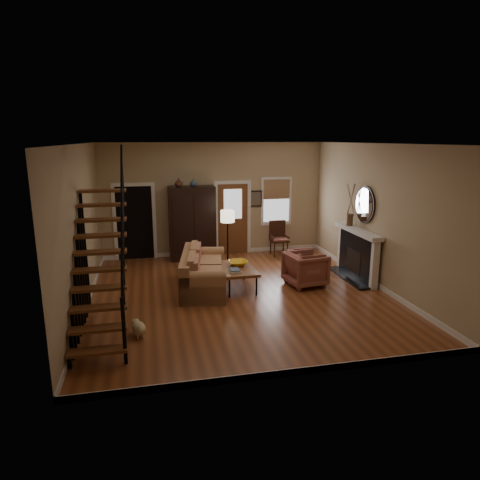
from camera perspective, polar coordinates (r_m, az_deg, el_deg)
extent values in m
plane|color=brown|center=(9.68, -0.07, -7.21)|extent=(7.00, 7.00, 0.00)
plane|color=white|center=(9.06, -0.08, 12.72)|extent=(7.00, 7.00, 0.00)
cube|color=tan|center=(12.62, -3.47, 5.39)|extent=(6.50, 0.04, 3.30)
cube|color=tan|center=(9.12, -20.46, 1.44)|extent=(0.04, 7.00, 3.30)
cube|color=tan|center=(10.40, 17.72, 3.04)|extent=(0.04, 7.00, 3.30)
cube|color=black|center=(12.73, -13.83, 2.35)|extent=(1.00, 0.36, 2.10)
cube|color=brown|center=(12.80, -0.98, 2.80)|extent=(0.90, 0.06, 2.10)
cube|color=silver|center=(13.04, 4.87, 5.17)|extent=(0.96, 0.06, 1.46)
cube|color=black|center=(11.00, 15.50, -2.01)|extent=(0.24, 1.60, 1.15)
cube|color=white|center=(10.83, 15.42, 1.16)|extent=(0.30, 1.95, 0.10)
cylinder|color=silver|center=(10.78, 16.25, 4.56)|extent=(0.05, 0.90, 0.90)
imported|color=#4C2619|center=(11.99, -8.18, 7.61)|extent=(0.24, 0.24, 0.25)
imported|color=#334C60|center=(12.03, -6.26, 7.60)|extent=(0.20, 0.20, 0.21)
imported|color=yellow|center=(10.03, -0.28, -3.10)|extent=(0.45, 0.45, 0.11)
imported|color=maroon|center=(10.24, 8.75, -3.86)|extent=(0.99, 0.97, 0.79)
imported|color=maroon|center=(10.79, 8.76, -3.22)|extent=(0.81, 0.79, 0.70)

